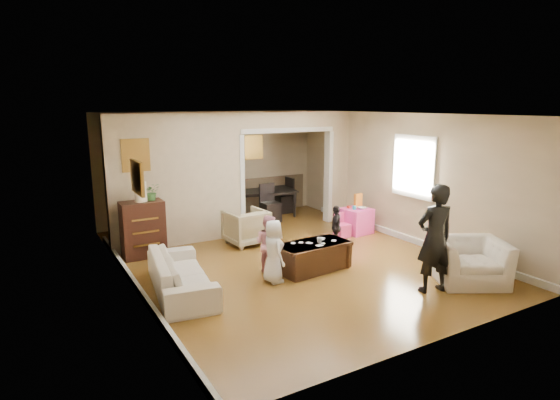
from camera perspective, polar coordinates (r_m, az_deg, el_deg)
floor at (r=8.50m, az=0.68°, el=-7.18°), size 7.00×7.00×0.00m
partition_left at (r=9.24m, az=-12.45°, el=2.41°), size 2.75×0.18×2.60m
partition_right at (r=11.01m, az=7.03°, el=4.10°), size 0.55×0.18×2.60m
partition_header at (r=10.15m, az=0.87°, el=9.91°), size 2.22×0.18×0.35m
window_pane at (r=9.51m, az=16.30°, el=4.00°), size 0.03×0.95×1.10m
framed_art_partition at (r=8.86m, az=-17.51°, el=5.33°), size 0.45×0.03×0.55m
framed_art_sofa_wall at (r=6.53m, az=-17.36°, el=2.72°), size 0.03×0.55×0.40m
framed_art_alcove at (r=11.63m, az=-3.31°, el=6.57°), size 0.45×0.03×0.55m
sofa at (r=7.10m, az=-12.22°, el=-8.95°), size 1.04×2.05×0.57m
armchair_back at (r=9.23m, az=-4.24°, el=-3.36°), size 0.81×0.83×0.71m
armchair_front at (r=7.88m, az=22.50°, el=-7.08°), size 1.37×1.31×0.68m
dresser at (r=8.79m, az=-16.67°, el=-3.50°), size 0.76×0.43×1.04m
table_lamp at (r=8.63m, az=-16.95°, el=0.99°), size 0.22×0.22×0.36m
potted_plant at (r=8.68m, az=-15.66°, el=0.97°), size 0.28×0.25×0.31m
coffee_table at (r=7.88m, az=4.09°, el=-6.99°), size 1.31×0.77×0.47m
coffee_cup at (r=7.81m, az=4.94°, el=-5.02°), size 0.11×0.11×0.09m
play_table at (r=10.15m, az=9.44°, el=-2.55°), size 0.63×0.63×0.54m
cereal_box at (r=10.21m, az=9.69°, el=-0.05°), size 0.21×0.09×0.30m
cyan_cup at (r=9.98m, az=9.24°, el=-0.95°), size 0.08×0.08×0.08m
toy_block at (r=10.10m, az=8.54°, el=-0.86°), size 0.10×0.09×0.05m
play_bowl at (r=10.03m, az=10.15°, el=-1.01°), size 0.23×0.23×0.05m
dining_table at (r=11.54m, az=-2.74°, el=-0.37°), size 2.05×1.44×0.65m
adult_person at (r=7.17m, az=18.68°, el=-4.58°), size 0.66×0.50×1.65m
child_kneel_a at (r=7.25m, az=-0.82°, el=-6.40°), size 0.35×0.51×1.01m
child_kneel_b at (r=7.70m, az=-1.48°, el=-5.43°), size 0.54×0.59×0.98m
child_toddler at (r=8.99m, az=6.99°, el=-3.35°), size 0.50×0.51×0.86m
craft_papers at (r=7.86m, az=4.46°, el=-5.23°), size 0.80×0.43×0.00m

